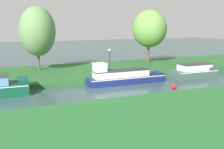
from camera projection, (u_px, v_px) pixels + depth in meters
The scene contains 11 objects.
ground_plane at pixel (105, 89), 21.47m from camera, with size 120.00×120.00×0.00m, color #30494B.
riverbank_far at pixel (83, 72), 27.80m from camera, with size 72.00×10.00×0.40m, color #265B29.
riverbank_near at pixel (165, 126), 13.23m from camera, with size 72.00×10.00×0.40m, color #25632D.
slate_narrowboat at pixel (194, 71), 26.11m from camera, with size 4.68×2.09×1.36m.
navy_cruiser at pixel (123, 77), 23.25m from camera, with size 7.26×1.62×1.98m.
willow_tree_left at pixel (37, 31), 26.59m from camera, with size 3.69×4.62×6.73m.
willow_tree_centre at pixel (149, 29), 32.07m from camera, with size 4.14×4.62×6.60m.
lamp_post at pixel (109, 59), 24.25m from camera, with size 0.24×0.24×2.62m.
mooring_post_near at pixel (155, 70), 25.68m from camera, with size 0.16×0.16×0.67m, color brown.
mooring_post_far at pixel (136, 72), 24.91m from camera, with size 0.17×0.17×0.56m, color #503C20.
channel_buoy at pixel (174, 86), 21.36m from camera, with size 0.44×0.44×0.44m, color red.
Camera 1 is at (-7.13, -19.56, 5.40)m, focal length 41.22 mm.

